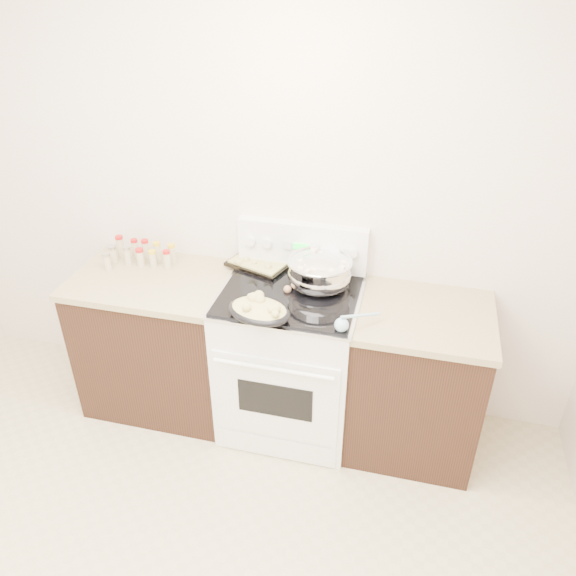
% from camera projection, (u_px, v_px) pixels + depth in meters
% --- Properties ---
extents(room_shell, '(4.10, 3.60, 2.75)m').
position_uv_depth(room_shell, '(50.00, 304.00, 1.58)').
color(room_shell, silver).
rests_on(room_shell, ground).
extents(counter_left, '(0.93, 0.67, 0.92)m').
position_uv_depth(counter_left, '(162.00, 340.00, 3.51)').
color(counter_left, black).
rests_on(counter_left, ground).
extents(counter_right, '(0.73, 0.67, 0.92)m').
position_uv_depth(counter_right, '(415.00, 380.00, 3.19)').
color(counter_right, black).
rests_on(counter_right, ground).
extents(kitchen_range, '(0.78, 0.73, 1.22)m').
position_uv_depth(kitchen_range, '(290.00, 357.00, 3.32)').
color(kitchen_range, white).
rests_on(kitchen_range, ground).
extents(mixing_bowl, '(0.37, 0.37, 0.21)m').
position_uv_depth(mixing_bowl, '(320.00, 273.00, 3.10)').
color(mixing_bowl, silver).
rests_on(mixing_bowl, kitchen_range).
extents(roasting_pan, '(0.39, 0.31, 0.12)m').
position_uv_depth(roasting_pan, '(259.00, 310.00, 2.84)').
color(roasting_pan, black).
rests_on(roasting_pan, kitchen_range).
extents(baking_sheet, '(0.41, 0.35, 0.06)m').
position_uv_depth(baking_sheet, '(259.00, 262.00, 3.33)').
color(baking_sheet, black).
rests_on(baking_sheet, kitchen_range).
extents(wooden_spoon, '(0.20, 0.19, 0.04)m').
position_uv_depth(wooden_spoon, '(294.00, 288.00, 3.10)').
color(wooden_spoon, '#B37B51').
rests_on(wooden_spoon, kitchen_range).
extents(blue_ladle, '(0.21, 0.19, 0.09)m').
position_uv_depth(blue_ladle, '(344.00, 324.00, 2.77)').
color(blue_ladle, '#90BED7').
rests_on(blue_ladle, kitchen_range).
extents(spice_jars, '(0.40, 0.23, 0.13)m').
position_uv_depth(spice_jars, '(140.00, 254.00, 3.39)').
color(spice_jars, '#BFB28C').
rests_on(spice_jars, counter_left).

